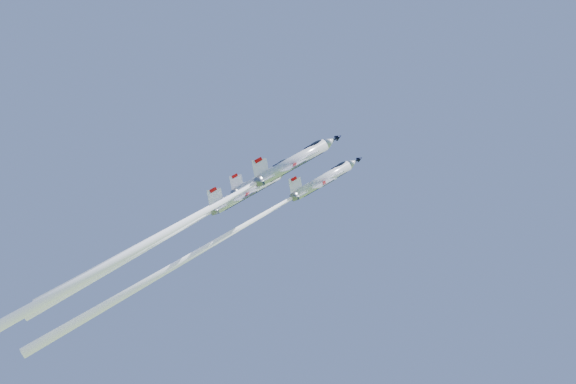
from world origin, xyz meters
The scene contains 4 objects.
jet_lead centered at (-10.82, -6.62, 95.64)m, with size 34.75×38.66×45.40m.
jet_left centered at (-17.81, -6.43, 100.12)m, with size 29.09×31.75×36.66m.
jet_right centered at (-12.10, -18.52, 95.56)m, with size 37.66×41.80×49.00m.
jet_slot centered at (-15.62, -12.03, 97.08)m, with size 28.15×30.25×34.44m.
Camera 1 is at (53.89, -98.56, 77.74)m, focal length 40.00 mm.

